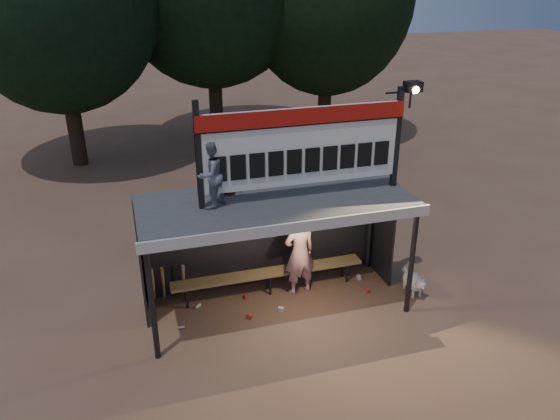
% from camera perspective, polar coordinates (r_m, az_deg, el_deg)
% --- Properties ---
extents(ground, '(80.00, 80.00, 0.00)m').
position_cam_1_polar(ground, '(11.04, -0.40, -9.97)').
color(ground, brown).
rests_on(ground, ground).
extents(player, '(0.75, 0.57, 1.86)m').
position_cam_1_polar(player, '(10.99, 2.06, -4.47)').
color(player, white).
rests_on(player, ground).
extents(child_a, '(0.74, 0.73, 1.21)m').
position_cam_1_polar(child_a, '(9.47, -7.34, 3.72)').
color(child_a, slate).
rests_on(child_a, dugout_shelter).
extents(child_b, '(0.53, 0.52, 0.92)m').
position_cam_1_polar(child_b, '(10.06, -5.69, 4.18)').
color(child_b, maroon).
rests_on(child_b, dugout_shelter).
extents(dugout_shelter, '(5.10, 2.08, 2.32)m').
position_cam_1_polar(dugout_shelter, '(10.32, -0.81, -0.75)').
color(dugout_shelter, '#38383A').
rests_on(dugout_shelter, ground).
extents(scoreboard_assembly, '(4.10, 0.27, 1.99)m').
position_cam_1_polar(scoreboard_assembly, '(9.72, 2.73, 6.95)').
color(scoreboard_assembly, black).
rests_on(scoreboard_assembly, dugout_shelter).
extents(bench, '(4.00, 0.35, 0.48)m').
position_cam_1_polar(bench, '(11.25, -1.20, -6.63)').
color(bench, olive).
rests_on(bench, ground).
extents(dog, '(0.36, 0.81, 0.49)m').
position_cam_1_polar(dog, '(11.60, 13.83, -7.28)').
color(dog, silver).
rests_on(dog, ground).
extents(bats, '(0.67, 0.35, 0.84)m').
position_cam_1_polar(bats, '(11.21, -11.60, -7.35)').
color(bats, '#A7794D').
rests_on(bats, ground).
extents(litter, '(4.00, 0.82, 0.08)m').
position_cam_1_polar(litter, '(11.07, -0.74, -9.64)').
color(litter, red).
rests_on(litter, ground).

